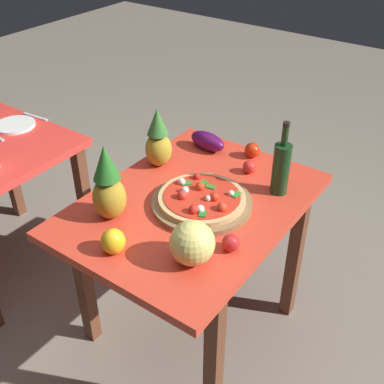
{
  "coord_description": "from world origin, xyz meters",
  "views": [
    {
      "loc": [
        -1.36,
        -0.97,
        1.98
      ],
      "look_at": [
        -0.0,
        0.0,
        0.82
      ],
      "focal_mm": 44.84,
      "sensor_mm": 36.0,
      "label": 1
    }
  ],
  "objects_px": {
    "bell_pepper": "(113,241)",
    "tomato_at_corner": "(252,150)",
    "tomato_beside_pepper": "(249,167)",
    "pizza": "(202,198)",
    "melon": "(192,243)",
    "pineapple_left": "(158,140)",
    "eggplant": "(208,141)",
    "pizza_board": "(202,203)",
    "wine_bottle": "(281,167)",
    "pineapple_right": "(108,186)",
    "dinner_plate": "(15,125)",
    "knife_utensil": "(35,117)",
    "tomato_near_board": "(231,243)",
    "display_table": "(192,221)"
  },
  "relations": [
    {
      "from": "pizza",
      "to": "melon",
      "type": "distance_m",
      "value": 0.34
    },
    {
      "from": "pizza_board",
      "to": "wine_bottle",
      "type": "xyz_separation_m",
      "value": [
        0.28,
        -0.22,
        0.11
      ]
    },
    {
      "from": "tomato_near_board",
      "to": "dinner_plate",
      "type": "height_order",
      "value": "tomato_near_board"
    },
    {
      "from": "display_table",
      "to": "bell_pepper",
      "type": "distance_m",
      "value": 0.46
    },
    {
      "from": "bell_pepper",
      "to": "pizza_board",
      "type": "bearing_deg",
      "value": -13.59
    },
    {
      "from": "pineapple_right",
      "to": "melon",
      "type": "height_order",
      "value": "pineapple_right"
    },
    {
      "from": "pineapple_right",
      "to": "tomato_beside_pepper",
      "type": "relative_size",
      "value": 5.42
    },
    {
      "from": "pineapple_left",
      "to": "dinner_plate",
      "type": "xyz_separation_m",
      "value": [
        -0.15,
        0.9,
        -0.12
      ]
    },
    {
      "from": "eggplant",
      "to": "wine_bottle",
      "type": "bearing_deg",
      "value": -106.03
    },
    {
      "from": "display_table",
      "to": "bell_pepper",
      "type": "height_order",
      "value": "bell_pepper"
    },
    {
      "from": "tomato_near_board",
      "to": "pineapple_right",
      "type": "bearing_deg",
      "value": 101.9
    },
    {
      "from": "dinner_plate",
      "to": "pineapple_left",
      "type": "bearing_deg",
      "value": -80.69
    },
    {
      "from": "pineapple_right",
      "to": "tomato_at_corner",
      "type": "bearing_deg",
      "value": -16.86
    },
    {
      "from": "pizza",
      "to": "pineapple_right",
      "type": "relative_size",
      "value": 1.12
    },
    {
      "from": "wine_bottle",
      "to": "dinner_plate",
      "type": "height_order",
      "value": "wine_bottle"
    },
    {
      "from": "bell_pepper",
      "to": "pineapple_right",
      "type": "bearing_deg",
      "value": 45.99
    },
    {
      "from": "pineapple_left",
      "to": "eggplant",
      "type": "relative_size",
      "value": 1.46
    },
    {
      "from": "bell_pepper",
      "to": "tomato_at_corner",
      "type": "relative_size",
      "value": 1.36
    },
    {
      "from": "tomato_at_corner",
      "to": "tomato_beside_pepper",
      "type": "bearing_deg",
      "value": -155.64
    },
    {
      "from": "dinner_plate",
      "to": "wine_bottle",
      "type": "bearing_deg",
      "value": -79.48
    },
    {
      "from": "tomato_beside_pepper",
      "to": "pizza",
      "type": "bearing_deg",
      "value": 175.12
    },
    {
      "from": "tomato_at_corner",
      "to": "knife_utensil",
      "type": "distance_m",
      "value": 1.27
    },
    {
      "from": "wine_bottle",
      "to": "bell_pepper",
      "type": "bearing_deg",
      "value": 155.8
    },
    {
      "from": "tomato_near_board",
      "to": "dinner_plate",
      "type": "xyz_separation_m",
      "value": [
        0.18,
        1.5,
        -0.03
      ]
    },
    {
      "from": "pizza_board",
      "to": "tomato_near_board",
      "type": "height_order",
      "value": "tomato_near_board"
    },
    {
      "from": "eggplant",
      "to": "knife_utensil",
      "type": "height_order",
      "value": "eggplant"
    },
    {
      "from": "wine_bottle",
      "to": "eggplant",
      "type": "relative_size",
      "value": 1.69
    },
    {
      "from": "display_table",
      "to": "tomato_near_board",
      "type": "height_order",
      "value": "tomato_near_board"
    },
    {
      "from": "pizza",
      "to": "melon",
      "type": "relative_size",
      "value": 2.22
    },
    {
      "from": "pizza",
      "to": "bell_pepper",
      "type": "distance_m",
      "value": 0.44
    },
    {
      "from": "pizza",
      "to": "tomato_at_corner",
      "type": "height_order",
      "value": "pizza"
    },
    {
      "from": "pineapple_left",
      "to": "pizza",
      "type": "bearing_deg",
      "value": -114.09
    },
    {
      "from": "pizza_board",
      "to": "pineapple_left",
      "type": "xyz_separation_m",
      "value": [
        0.16,
        0.36,
        0.12
      ]
    },
    {
      "from": "pineapple_right",
      "to": "dinner_plate",
      "type": "relative_size",
      "value": 1.5
    },
    {
      "from": "knife_utensil",
      "to": "pizza",
      "type": "bearing_deg",
      "value": -102.25
    },
    {
      "from": "dinner_plate",
      "to": "pineapple_right",
      "type": "bearing_deg",
      "value": -105.97
    },
    {
      "from": "bell_pepper",
      "to": "knife_utensil",
      "type": "xyz_separation_m",
      "value": [
        0.58,
        1.15,
        -0.04
      ]
    },
    {
      "from": "eggplant",
      "to": "knife_utensil",
      "type": "bearing_deg",
      "value": 104.96
    },
    {
      "from": "pizza_board",
      "to": "knife_utensil",
      "type": "relative_size",
      "value": 2.38
    },
    {
      "from": "pineapple_right",
      "to": "eggplant",
      "type": "xyz_separation_m",
      "value": [
        0.69,
        -0.01,
        -0.1
      ]
    },
    {
      "from": "pineapple_left",
      "to": "tomato_near_board",
      "type": "relative_size",
      "value": 4.35
    },
    {
      "from": "pizza",
      "to": "tomato_beside_pepper",
      "type": "height_order",
      "value": "pizza"
    },
    {
      "from": "tomato_beside_pepper",
      "to": "knife_utensil",
      "type": "distance_m",
      "value": 1.3
    },
    {
      "from": "tomato_at_corner",
      "to": "knife_utensil",
      "type": "relative_size",
      "value": 0.42
    },
    {
      "from": "display_table",
      "to": "tomato_near_board",
      "type": "xyz_separation_m",
      "value": [
        -0.17,
        -0.3,
        0.14
      ]
    },
    {
      "from": "display_table",
      "to": "dinner_plate",
      "type": "height_order",
      "value": "dinner_plate"
    },
    {
      "from": "pizza_board",
      "to": "pineapple_left",
      "type": "relative_size",
      "value": 1.46
    },
    {
      "from": "pizza",
      "to": "melon",
      "type": "xyz_separation_m",
      "value": [
        -0.3,
        -0.16,
        0.04
      ]
    },
    {
      "from": "eggplant",
      "to": "melon",
      "type": "bearing_deg",
      "value": -149.77
    },
    {
      "from": "tomato_beside_pepper",
      "to": "dinner_plate",
      "type": "height_order",
      "value": "tomato_beside_pepper"
    }
  ]
}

